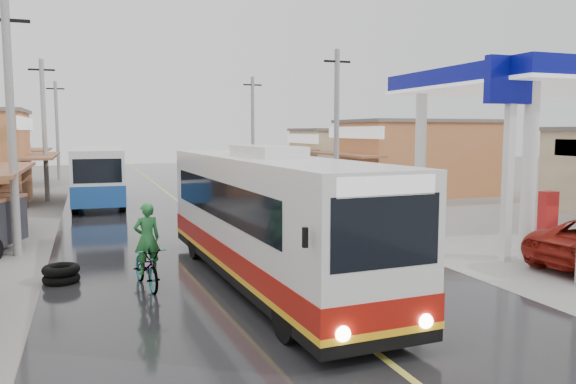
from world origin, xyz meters
The scene contains 11 objects.
ground centered at (0.00, 0.00, 0.00)m, with size 120.00×120.00×0.00m, color slate.
road centered at (0.00, 15.00, 0.01)m, with size 12.00×90.00×0.02m, color black.
centre_line centered at (0.00, 15.00, 0.02)m, with size 0.15×90.00×0.01m, color #D8CC4C.
shopfronts_right centered at (15.00, 12.00, 0.00)m, with size 11.00×44.00×4.80m, color beige, non-canonical shape.
utility_poles_left centered at (-7.00, 16.00, 0.00)m, with size 1.60×50.00×8.00m, color gray, non-canonical shape.
utility_poles_right centered at (7.00, 15.00, 0.00)m, with size 1.60×36.00×8.00m, color gray, non-canonical shape.
coach_bus centered at (-0.45, 3.08, 1.74)m, with size 3.10×11.64×3.60m.
second_bus centered at (-4.23, 21.11, 1.65)m, with size 2.72×9.28×3.06m.
cyclist centered at (-3.45, 3.69, 0.73)m, with size 1.03×2.14×2.22m.
tricycle_near centered at (-7.99, 13.06, 1.07)m, with size 1.90×2.45×1.87m.
tyre_stack centered at (-5.54, 4.94, 0.24)m, with size 0.96×0.96×0.49m.
Camera 1 is at (-4.78, -10.68, 4.00)m, focal length 35.00 mm.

